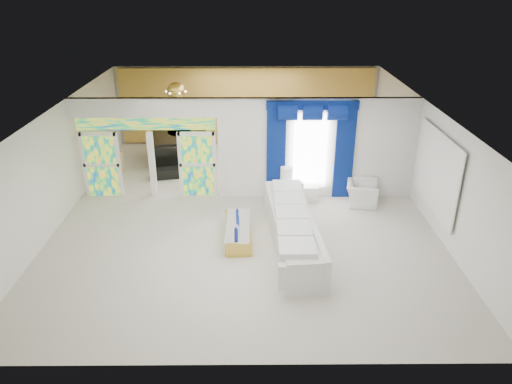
{
  "coord_description": "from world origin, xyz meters",
  "views": [
    {
      "loc": [
        0.22,
        -12.31,
        6.19
      ],
      "look_at": [
        0.3,
        -1.2,
        1.1
      ],
      "focal_mm": 33.63,
      "sensor_mm": 36.0,
      "label": 1
    }
  ],
  "objects_px": {
    "console_table": "(296,192)",
    "armchair": "(362,193)",
    "coffee_table": "(238,232)",
    "white_sofa": "(292,230)",
    "grand_piano": "(173,148)"
  },
  "relations": [
    {
      "from": "white_sofa",
      "to": "coffee_table",
      "type": "xyz_separation_m",
      "value": [
        -1.35,
        0.3,
        -0.21
      ]
    },
    {
      "from": "white_sofa",
      "to": "coffee_table",
      "type": "relative_size",
      "value": 2.41
    },
    {
      "from": "white_sofa",
      "to": "armchair",
      "type": "xyz_separation_m",
      "value": [
        2.23,
        2.38,
        -0.08
      ]
    },
    {
      "from": "console_table",
      "to": "armchair",
      "type": "bearing_deg",
      "value": -9.45
    },
    {
      "from": "coffee_table",
      "to": "console_table",
      "type": "distance_m",
      "value": 2.92
    },
    {
      "from": "coffee_table",
      "to": "armchair",
      "type": "distance_m",
      "value": 4.14
    },
    {
      "from": "white_sofa",
      "to": "grand_piano",
      "type": "relative_size",
      "value": 2.32
    },
    {
      "from": "white_sofa",
      "to": "armchair",
      "type": "height_order",
      "value": "white_sofa"
    },
    {
      "from": "console_table",
      "to": "grand_piano",
      "type": "xyz_separation_m",
      "value": [
        -4.15,
        3.22,
        0.25
      ]
    },
    {
      "from": "armchair",
      "to": "grand_piano",
      "type": "relative_size",
      "value": 0.55
    },
    {
      "from": "coffee_table",
      "to": "console_table",
      "type": "xyz_separation_m",
      "value": [
        1.68,
        2.4,
        0.02
      ]
    },
    {
      "from": "console_table",
      "to": "armchair",
      "type": "distance_m",
      "value": 1.93
    },
    {
      "from": "armchair",
      "to": "grand_piano",
      "type": "xyz_separation_m",
      "value": [
        -6.05,
        3.54,
        0.14
      ]
    },
    {
      "from": "console_table",
      "to": "grand_piano",
      "type": "bearing_deg",
      "value": 142.13
    },
    {
      "from": "coffee_table",
      "to": "white_sofa",
      "type": "bearing_deg",
      "value": -12.53
    }
  ]
}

